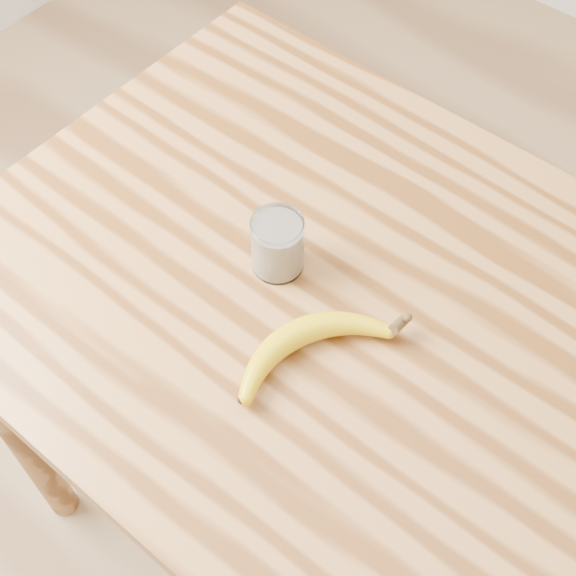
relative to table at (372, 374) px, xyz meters
The scene contains 4 objects.
room 0.58m from the table, ahead, with size 4.04×4.04×2.70m.
table is the anchor object (origin of this frame).
smoothie_glass 0.24m from the table, behind, with size 0.07×0.07×0.09m.
banana 0.18m from the table, 130.28° to the right, with size 0.11×0.30×0.04m, color #D3AB09, non-canonical shape.
Camera 1 is at (0.26, -0.51, 1.79)m, focal length 50.00 mm.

